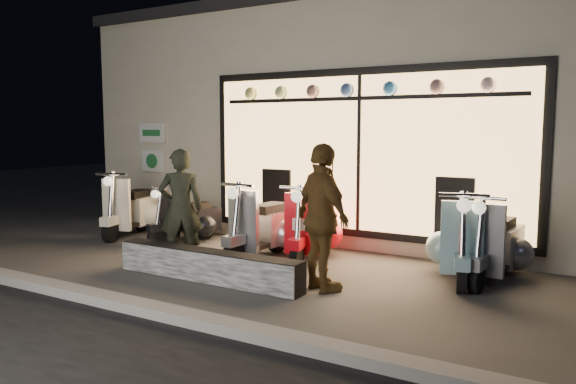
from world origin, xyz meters
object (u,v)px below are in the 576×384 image
at_px(scooter_red, 313,228).
at_px(woman, 323,218).
at_px(graffiti_barrier, 208,266).
at_px(scooter_silver, 267,226).
at_px(man, 181,208).

xyz_separation_m(scooter_red, woman, (0.94, -1.51, 0.45)).
height_order(graffiti_barrier, scooter_red, scooter_red).
bearing_deg(graffiti_barrier, scooter_silver, 95.03).
bearing_deg(scooter_silver, woman, -35.82).
relative_size(graffiti_barrier, scooter_red, 1.77).
distance_m(graffiti_barrier, scooter_red, 1.96).
xyz_separation_m(graffiti_barrier, scooter_red, (0.51, 1.88, 0.24)).
bearing_deg(woman, scooter_red, -25.81).
relative_size(graffiti_barrier, man, 1.64).
relative_size(man, woman, 0.94).
bearing_deg(woman, graffiti_barrier, 46.45).
bearing_deg(scooter_silver, scooter_red, 24.34).
height_order(graffiti_barrier, scooter_silver, scooter_silver).
distance_m(scooter_red, man, 2.00).
distance_m(graffiti_barrier, man, 1.11).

